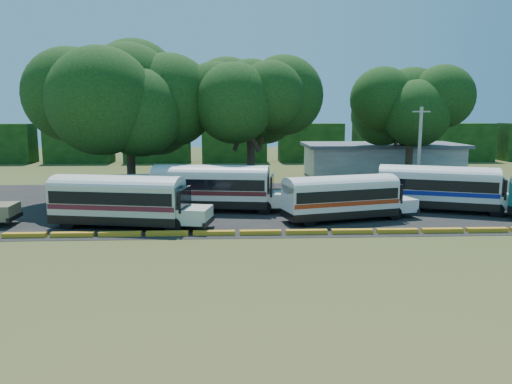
{
  "coord_description": "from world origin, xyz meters",
  "views": [
    {
      "loc": [
        -0.23,
        -30.4,
        7.94
      ],
      "look_at": [
        1.44,
        6.0,
        2.0
      ],
      "focal_mm": 35.0,
      "sensor_mm": 36.0,
      "label": 1
    }
  ],
  "objects_px": {
    "tree_west": "(128,94)",
    "bus_red": "(107,191)",
    "bus_cream_west": "(121,198)",
    "bus_white_red": "(343,195)"
  },
  "relations": [
    {
      "from": "bus_red",
      "to": "bus_cream_west",
      "type": "height_order",
      "value": "bus_cream_west"
    },
    {
      "from": "bus_white_red",
      "to": "bus_red",
      "type": "bearing_deg",
      "value": 152.21
    },
    {
      "from": "tree_west",
      "to": "bus_red",
      "type": "bearing_deg",
      "value": -93.51
    },
    {
      "from": "bus_white_red",
      "to": "bus_cream_west",
      "type": "bearing_deg",
      "value": 170.0
    },
    {
      "from": "bus_red",
      "to": "bus_white_red",
      "type": "distance_m",
      "value": 18.39
    },
    {
      "from": "bus_cream_west",
      "to": "bus_white_red",
      "type": "height_order",
      "value": "bus_cream_west"
    },
    {
      "from": "bus_white_red",
      "to": "tree_west",
      "type": "bearing_deg",
      "value": 131.78
    },
    {
      "from": "bus_cream_west",
      "to": "tree_west",
      "type": "height_order",
      "value": "tree_west"
    },
    {
      "from": "bus_red",
      "to": "tree_west",
      "type": "relative_size",
      "value": 0.66
    },
    {
      "from": "bus_red",
      "to": "bus_white_red",
      "type": "bearing_deg",
      "value": -22.59
    }
  ]
}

